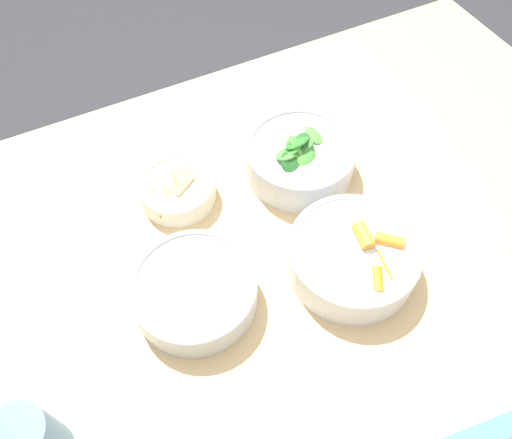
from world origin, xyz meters
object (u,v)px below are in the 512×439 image
at_px(bowl_cookies, 177,189).
at_px(bowl_greens, 300,158).
at_px(bowl_carrots, 353,256).
at_px(bowl_beans_hotdog, 195,291).

bearing_deg(bowl_cookies, bowl_greens, 169.15).
height_order(bowl_carrots, bowl_beans_hotdog, bowl_carrots).
height_order(bowl_greens, bowl_cookies, bowl_greens).
bearing_deg(bowl_cookies, bowl_carrots, 127.42).
bearing_deg(bowl_greens, bowl_cookies, -10.85).
height_order(bowl_carrots, bowl_greens, bowl_greens).
distance_m(bowl_beans_hotdog, bowl_cookies, 0.19).
bearing_deg(bowl_cookies, bowl_beans_hotdog, 76.35).
xyz_separation_m(bowl_greens, bowl_cookies, (0.21, -0.04, -0.01)).
distance_m(bowl_carrots, bowl_cookies, 0.31).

